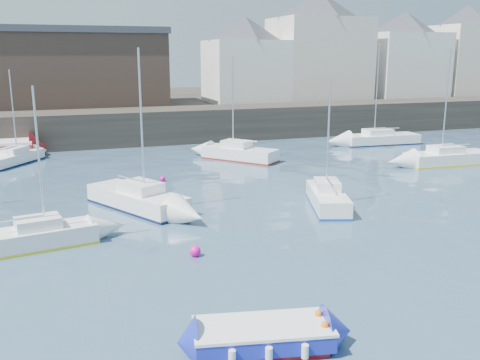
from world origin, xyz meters
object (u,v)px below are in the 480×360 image
object	(u,v)px
buoy_near	(195,256)
blue_dinghy	(263,335)
sailboat_d	(448,158)
sailboat_b	(138,199)
sailboat_a	(34,237)
buoy_mid	(329,218)
buoy_far	(163,181)
sailboat_h	(13,158)
sailboat_f	(239,153)
sailboat_g	(380,139)
sailboat_c	(327,198)

from	to	relation	value
buoy_near	blue_dinghy	bearing A→B (deg)	-90.10
sailboat_d	buoy_near	world-z (taller)	sailboat_d
sailboat_b	buoy_near	xyz separation A→B (m)	(1.10, -7.60, -0.53)
sailboat_a	buoy_mid	size ratio (longest dim) A/B	19.32
buoy_far	sailboat_b	bearing A→B (deg)	-113.28
sailboat_b	sailboat_h	bearing A→B (deg)	115.01
sailboat_h	buoy_near	size ratio (longest dim) A/B	15.04
sailboat_d	sailboat_f	distance (m)	15.42
blue_dinghy	buoy_far	world-z (taller)	blue_dinghy
blue_dinghy	buoy_far	bearing A→B (deg)	86.25
sailboat_a	buoy_far	world-z (taller)	sailboat_a
sailboat_a	sailboat_g	world-z (taller)	sailboat_g
sailboat_h	buoy_far	xyz separation A→B (m)	(9.29, -9.01, -0.44)
sailboat_f	buoy_far	world-z (taller)	sailboat_f
buoy_far	sailboat_a	bearing A→B (deg)	-126.37
sailboat_b	sailboat_a	bearing A→B (deg)	-138.41
sailboat_c	sailboat_f	size ratio (longest dim) A/B	0.87
sailboat_b	buoy_far	world-z (taller)	sailboat_b
sailboat_a	sailboat_c	distance (m)	14.60
sailboat_c	sailboat_d	xyz separation A→B (m)	(13.76, 7.03, -0.00)
sailboat_f	blue_dinghy	bearing A→B (deg)	-107.93
blue_dinghy	buoy_near	distance (m)	7.34
sailboat_c	sailboat_d	world-z (taller)	sailboat_d
buoy_mid	sailboat_a	bearing A→B (deg)	178.62
sailboat_d	sailboat_f	bearing A→B (deg)	154.62
sailboat_g	buoy_near	distance (m)	30.85
sailboat_b	buoy_near	distance (m)	7.69
sailboat_d	blue_dinghy	bearing A→B (deg)	-139.57
sailboat_h	buoy_far	world-z (taller)	sailboat_h
sailboat_f	sailboat_h	size ratio (longest dim) A/B	1.13
sailboat_a	sailboat_f	bearing A→B (deg)	46.34
buoy_far	sailboat_d	bearing A→B (deg)	-4.61
buoy_near	sailboat_d	bearing A→B (deg)	27.57
blue_dinghy	sailboat_d	distance (m)	29.16
sailboat_b	sailboat_f	size ratio (longest dim) A/B	1.07
blue_dinghy	sailboat_b	xyz separation A→B (m)	(-1.09, 14.93, 0.13)
sailboat_f	sailboat_d	bearing A→B (deg)	-25.38
sailboat_d	sailboat_h	distance (m)	31.97
sailboat_g	sailboat_h	xyz separation A→B (m)	(-30.59, 1.33, -0.05)
sailboat_c	sailboat_b	bearing A→B (deg)	162.26
buoy_mid	sailboat_c	bearing A→B (deg)	63.87
sailboat_f	buoy_far	size ratio (longest dim) A/B	22.21
sailboat_f	buoy_mid	world-z (taller)	sailboat_f
sailboat_f	buoy_mid	xyz separation A→B (m)	(-0.68, -15.37, -0.54)
sailboat_a	sailboat_b	xyz separation A→B (m)	(5.01, 4.45, 0.06)
buoy_near	buoy_mid	size ratio (longest dim) A/B	1.31
sailboat_g	buoy_far	distance (m)	22.65
sailboat_d	sailboat_g	distance (m)	9.38
blue_dinghy	sailboat_f	xyz separation A→B (m)	(8.26, 25.52, 0.14)
sailboat_f	buoy_near	world-z (taller)	sailboat_f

